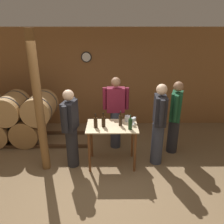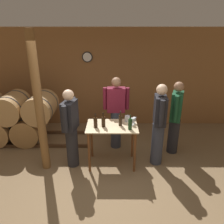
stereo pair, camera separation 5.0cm
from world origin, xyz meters
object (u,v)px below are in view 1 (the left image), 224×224
Objects in this scene: wine_bottle_left at (104,121)px; wine_bottle_right at (130,124)px; wooden_post at (39,106)px; wine_bottle_far_left at (96,122)px; person_visitor_with_scarf at (159,123)px; wine_bottle_center at (120,120)px; ice_bucket at (127,119)px; person_host at (71,128)px; wine_glass_near_left at (133,120)px; person_visitor_near_door at (175,116)px; person_visitor_bearded at (116,112)px; wine_glass_near_center at (134,119)px.

wine_bottle_right reaches higher than wine_bottle_left.
wooden_post is 9.20× the size of wine_bottle_right.
wooden_post reaches higher than wine_bottle_far_left.
wine_bottle_right is at bearing -7.03° from wine_bottle_far_left.
wine_bottle_left is 0.17× the size of person_visitor_with_scarf.
wine_bottle_center is 2.46× the size of ice_bucket.
wine_glass_near_left is at bearing 3.73° from person_host.
wooden_post is at bearing -167.23° from person_visitor_near_door.
wooden_post is 1.73m from person_visitor_bearded.
wine_bottle_left is (0.15, 0.03, 0.00)m from wine_bottle_far_left.
wine_bottle_center is (0.48, 0.09, 0.01)m from wine_bottle_far_left.
wine_bottle_left is at bearing 0.43° from person_host.
wine_bottle_far_left is at bearing -165.75° from wine_glass_near_center.
person_visitor_bearded is (-0.08, 0.70, -0.11)m from wine_bottle_center.
wine_glass_near_center is 1.28m from person_host.
person_visitor_near_door is (1.07, 0.27, -0.07)m from ice_bucket.
wine_bottle_right is 2.36× the size of ice_bucket.
wooden_post is 8.82× the size of wine_bottle_center.
ice_bucket is at bearing 27.25° from wine_bottle_left.
wine_bottle_left is 0.99× the size of wine_bottle_right.
person_visitor_bearded is (-0.85, 0.67, -0.01)m from person_visitor_with_scarf.
ice_bucket is (-0.09, 0.17, -0.04)m from wine_glass_near_left.
person_visitor_near_door reaches higher than wine_bottle_far_left.
person_host reaches higher than wine_bottle_right.
wine_bottle_left is 0.17× the size of person_visitor_bearded.
wine_glass_near_center is (0.62, 0.16, -0.02)m from wine_bottle_left.
person_visitor_with_scarf is at bearing -38.26° from person_visitor_bearded.
person_visitor_near_door reaches higher than ice_bucket.
wine_glass_near_center is 1.01m from person_visitor_near_door.
person_visitor_near_door is at bearing 13.51° from person_host.
wine_bottle_center is 0.77m from person_visitor_with_scarf.
wooden_post is 21.08× the size of wine_glass_near_center.
wine_bottle_left is at bearing -175.82° from person_visitor_with_scarf.
wine_bottle_left is at bearing -171.30° from wine_bottle_center.
wine_bottle_right is 0.17× the size of person_visitor_bearded.
wine_glass_near_left is at bearing -61.78° from ice_bucket.
wine_bottle_left is 0.95× the size of wine_bottle_center.
wine_bottle_left reaches higher than wine_glass_near_left.
wine_bottle_far_left is 2.29× the size of ice_bucket.
person_visitor_bearded is at bearing 62.58° from wine_bottle_far_left.
wine_bottle_left is at bearing -108.79° from person_visitor_bearded.
wine_glass_near_center is at bearing 7.47° from person_host.
person_visitor_bearded reaches higher than wine_bottle_far_left.
person_visitor_with_scarf is at bearing 4.18° from wine_bottle_left.
person_visitor_with_scarf is (0.77, 0.03, -0.09)m from wine_bottle_center.
wine_glass_near_center is at bearing -58.41° from person_visitor_bearded.
wooden_post is 1.65× the size of person_host.
person_host is 2.26m from person_visitor_near_door.
wooden_post is 1.85m from wine_glass_near_center.
person_visitor_near_door is (1.22, 0.47, -0.13)m from wine_bottle_center.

